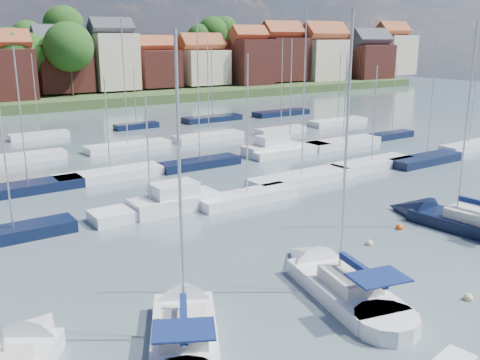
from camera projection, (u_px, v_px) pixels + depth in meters
ground at (135, 156)px, 60.67m from camera, size 260.00×260.00×0.00m
sailboat_left at (184, 325)px, 24.50m from camera, size 7.52×10.79×14.60m
sailboat_centre at (330, 279)px, 29.09m from camera, size 5.61×11.91×15.65m
sailboat_navy at (445, 220)px, 38.60m from camera, size 3.90×11.27×15.34m
buoy_c at (373, 341)px, 23.84m from camera, size 0.43×0.43×0.43m
buoy_d at (468, 300)px, 27.58m from camera, size 0.51×0.51×0.51m
buoy_e at (399, 229)px, 37.72m from camera, size 0.53×0.53×0.53m
buoy_g at (369, 245)px, 34.85m from camera, size 0.51×0.51×0.51m
marina_field at (169, 158)px, 57.72m from camera, size 79.62×41.41×15.93m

